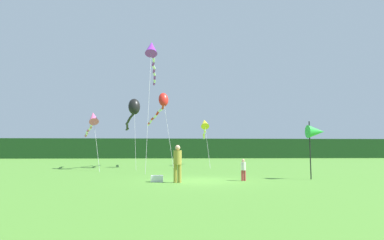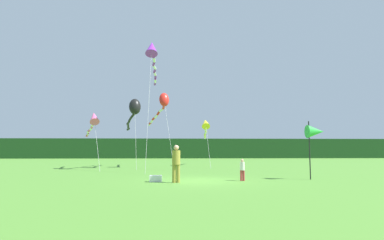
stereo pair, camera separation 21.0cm
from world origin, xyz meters
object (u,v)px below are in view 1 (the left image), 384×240
object	(u,v)px
person_adult	(178,162)
cooler_box	(157,179)
person_child	(243,169)
kite_yellow	(205,125)
kite_purple	(152,52)
kite_rainbow	(93,119)
kite_black	(133,109)
banner_flag_pole	(316,132)
kite_red	(162,104)

from	to	relation	value
person_adult	cooler_box	world-z (taller)	person_adult
person_child	kite_yellow	bearing A→B (deg)	91.50
person_child	kite_yellow	xyz separation A→B (m)	(-0.40, 15.42, 3.40)
kite_purple	kite_rainbow	distance (m)	7.47
kite_yellow	kite_black	xyz separation A→B (m)	(-6.59, -3.75, 1.08)
cooler_box	banner_flag_pole	world-z (taller)	banner_flag_pole
kite_rainbow	kite_black	bearing A→B (deg)	13.74
cooler_box	kite_black	size ratio (longest dim) A/B	0.08
cooler_box	kite_red	bearing A→B (deg)	91.32
kite_red	banner_flag_pole	bearing A→B (deg)	-53.99
banner_flag_pole	kite_black	xyz separation A→B (m)	(-11.05, 11.10, 2.60)
cooler_box	kite_yellow	bearing A→B (deg)	76.11
cooler_box	banner_flag_pole	bearing A→B (deg)	6.01
cooler_box	kite_rainbow	size ratio (longest dim) A/B	0.08
banner_flag_pole	kite_purple	bearing A→B (deg)	136.73
cooler_box	person_adult	bearing A→B (deg)	-22.42
kite_red	kite_rainbow	xyz separation A→B (m)	(-5.66, -1.58, -1.62)
person_adult	kite_yellow	bearing A→B (deg)	79.78
kite_rainbow	kite_black	xyz separation A→B (m)	(3.26, 0.80, 1.00)
kite_red	kite_rainbow	distance (m)	6.09
banner_flag_pole	cooler_box	bearing A→B (deg)	-173.99
person_adult	kite_rainbow	xyz separation A→B (m)	(-6.93, 11.59, 3.09)
kite_red	kite_yellow	size ratio (longest dim) A/B	0.95
kite_red	kite_black	bearing A→B (deg)	-161.83
banner_flag_pole	kite_black	distance (m)	15.88
person_child	cooler_box	xyz separation A→B (m)	(-4.29, -0.31, -0.45)
person_child	kite_rainbow	xyz separation A→B (m)	(-10.24, 10.88, 3.47)
cooler_box	kite_red	xyz separation A→B (m)	(-0.29, 12.77, 5.54)
kite_rainbow	kite_purple	bearing A→B (deg)	-16.93
cooler_box	kite_red	size ratio (longest dim) A/B	0.07
kite_yellow	kite_black	distance (m)	7.65
person_adult	cooler_box	size ratio (longest dim) A/B	3.01
person_child	cooler_box	distance (m)	4.33
kite_purple	kite_black	bearing A→B (deg)	126.40
person_child	kite_purple	world-z (taller)	kite_purple
person_adult	person_child	distance (m)	3.41
kite_red	kite_yellow	xyz separation A→B (m)	(4.18, 2.96, -1.69)
person_child	kite_black	xyz separation A→B (m)	(-6.99, 11.67, 4.47)
person_adult	kite_purple	world-z (taller)	kite_purple
person_adult	kite_red	world-z (taller)	kite_red
cooler_box	kite_purple	world-z (taller)	kite_purple
person_adult	kite_yellow	xyz separation A→B (m)	(2.91, 16.14, 3.02)
person_adult	kite_red	size ratio (longest dim) A/B	0.22
kite_red	kite_purple	bearing A→B (deg)	-102.80
kite_purple	person_adult	bearing A→B (deg)	-78.90
person_child	kite_black	distance (m)	14.32
kite_purple	kite_red	xyz separation A→B (m)	(0.70, 3.09, -3.77)
person_adult	kite_black	world-z (taller)	kite_black
cooler_box	kite_purple	distance (m)	13.46
kite_black	kite_purple	bearing A→B (deg)	-53.60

